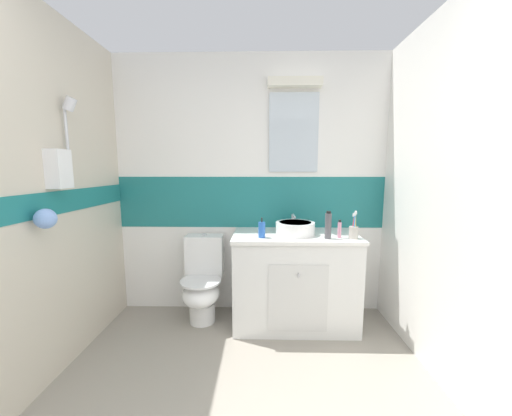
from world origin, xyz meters
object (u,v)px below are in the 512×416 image
object	(u,v)px
toilet	(203,282)
shampoo_bottle_tall	(328,226)
sink_basin	(295,228)
toothbrush_cup	(354,231)
toothpaste_tube_upright	(339,229)
soap_dispenser	(262,230)

from	to	relation	value
toilet	shampoo_bottle_tall	world-z (taller)	shampoo_bottle_tall
sink_basin	shampoo_bottle_tall	distance (m)	0.31
sink_basin	toothbrush_cup	bearing A→B (deg)	-18.23
toilet	shampoo_bottle_tall	distance (m)	1.27
toothbrush_cup	toothpaste_tube_upright	xyz separation A→B (m)	(-0.11, 0.02, 0.01)
sink_basin	toothbrush_cup	distance (m)	0.49
toilet	toothbrush_cup	bearing A→B (deg)	-9.00
shampoo_bottle_tall	toothpaste_tube_upright	xyz separation A→B (m)	(0.10, 0.03, -0.04)
sink_basin	toothpaste_tube_upright	size ratio (longest dim) A/B	2.54
toothbrush_cup	shampoo_bottle_tall	bearing A→B (deg)	-177.52
toilet	soap_dispenser	world-z (taller)	soap_dispenser
sink_basin	shampoo_bottle_tall	world-z (taller)	shampoo_bottle_tall
toilet	soap_dispenser	distance (m)	0.80
shampoo_bottle_tall	toilet	bearing A→B (deg)	168.82
toilet	toothpaste_tube_upright	world-z (taller)	toothpaste_tube_upright
soap_dispenser	toilet	bearing A→B (deg)	160.91
sink_basin	soap_dispenser	size ratio (longest dim) A/B	2.25
sink_basin	toilet	size ratio (longest dim) A/B	0.48
toilet	shampoo_bottle_tall	bearing A→B (deg)	-11.18
soap_dispenser	toothpaste_tube_upright	world-z (taller)	soap_dispenser
toilet	soap_dispenser	size ratio (longest dim) A/B	4.65
sink_basin	shampoo_bottle_tall	size ratio (longest dim) A/B	1.68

